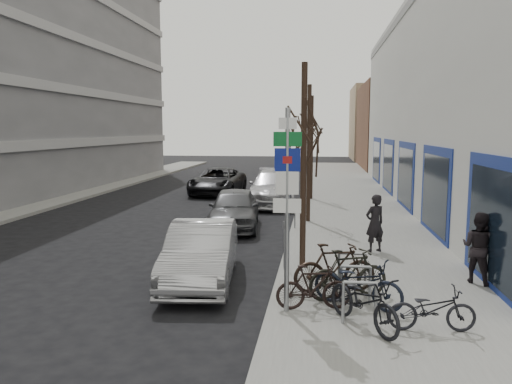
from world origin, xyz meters
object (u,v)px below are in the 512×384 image
(meter_front, at_px, (285,241))
(bike_mid_inner, at_px, (348,274))
(tree_far, at_px, (312,123))
(tree_near, at_px, (304,117))
(meter_back, at_px, (301,190))
(pedestrian_near, at_px, (375,223))
(parked_car_back, at_px, (274,188))
(pedestrian_far, at_px, (479,247))
(highway_sign_pole, at_px, (287,198))
(bike_near_left, at_px, (364,296))
(bike_far_curb, at_px, (432,305))
(tree_mid, at_px, (309,121))
(bike_mid_curb, at_px, (358,279))
(bike_rack, at_px, (355,280))
(parked_car_front, at_px, (201,253))
(bike_far_inner, at_px, (335,267))
(bike_near_right, at_px, (314,287))
(parked_car_mid, at_px, (234,208))
(lane_car, at_px, (218,181))
(meter_mid, at_px, (295,208))

(meter_front, height_order, bike_mid_inner, meter_front)
(tree_far, bearing_deg, tree_near, -90.00)
(meter_back, xyz_separation_m, bike_mid_inner, (1.52, -13.12, -0.20))
(pedestrian_near, bearing_deg, meter_back, -103.58)
(parked_car_back, height_order, pedestrian_far, pedestrian_far)
(highway_sign_pole, xyz_separation_m, bike_near_left, (1.46, -0.64, -1.72))
(bike_far_curb, bearing_deg, parked_car_back, 12.01)
(tree_mid, xyz_separation_m, bike_mid_curb, (1.24, -9.57, -3.37))
(bike_far_curb, bearing_deg, bike_rack, 41.95)
(parked_car_front, xyz_separation_m, parked_car_back, (0.62, 13.04, 0.11))
(bike_far_inner, bearing_deg, highway_sign_pole, 127.57)
(tree_near, distance_m, pedestrian_near, 4.10)
(tree_mid, distance_m, meter_back, 5.13)
(highway_sign_pole, relative_size, meter_front, 3.31)
(bike_near_right, height_order, parked_car_mid, parked_car_mid)
(lane_car, bearing_deg, meter_mid, -60.65)
(pedestrian_near, bearing_deg, meter_front, 11.73)
(bike_near_right, xyz_separation_m, lane_car, (-5.83, 18.76, 0.14))
(highway_sign_pole, distance_m, bike_near_left, 2.35)
(bike_mid_curb, bearing_deg, bike_far_curb, -107.64)
(pedestrian_far, bearing_deg, bike_far_curb, 103.51)
(meter_front, xyz_separation_m, parked_car_front, (-2.01, -0.87, -0.18))
(meter_mid, height_order, parked_car_mid, parked_car_mid)
(highway_sign_pole, relative_size, bike_near_left, 2.17)
(bike_near_right, height_order, bike_mid_curb, bike_mid_curb)
(highway_sign_pole, xyz_separation_m, pedestrian_near, (2.28, 5.24, -1.44))
(bike_mid_curb, height_order, bike_far_inner, bike_mid_curb)
(pedestrian_far, bearing_deg, tree_near, 28.42)
(meter_front, relative_size, bike_far_inner, 0.67)
(tree_mid, bearing_deg, bike_near_right, -88.02)
(highway_sign_pole, bearing_deg, meter_back, 91.02)
(tree_near, bearing_deg, tree_far, 90.00)
(bike_near_left, bearing_deg, bike_far_curb, -35.05)
(bike_far_curb, bearing_deg, pedestrian_near, 0.62)
(tree_mid, height_order, pedestrian_near, tree_mid)
(bike_mid_inner, xyz_separation_m, parked_car_back, (-2.91, 14.29, 0.14))
(meter_mid, height_order, pedestrian_far, pedestrian_far)
(bike_near_right, bearing_deg, meter_back, -6.95)
(highway_sign_pole, height_order, bike_mid_curb, highway_sign_pole)
(parked_car_back, distance_m, pedestrian_near, 10.69)
(meter_front, relative_size, parked_car_mid, 0.28)
(parked_car_front, bearing_deg, pedestrian_far, -3.56)
(highway_sign_pole, distance_m, pedestrian_near, 5.89)
(tree_near, relative_size, bike_mid_inner, 2.96)
(bike_rack, distance_m, lane_car, 19.50)
(bike_far_curb, height_order, bike_far_inner, bike_far_inner)
(tree_far, distance_m, bike_near_right, 16.72)
(meter_back, relative_size, parked_car_mid, 0.28)
(tree_far, bearing_deg, lane_car, 156.28)
(tree_far, relative_size, pedestrian_far, 3.18)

